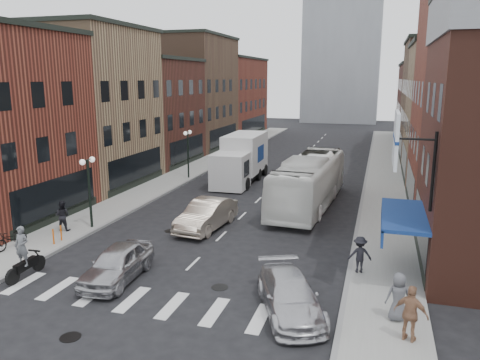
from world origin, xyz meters
name	(u,v)px	position (x,y,z in m)	size (l,w,h in m)	color
ground	(184,272)	(0.00, 0.00, 0.00)	(160.00, 160.00, 0.00)	black
sidewalk_left	(195,169)	(-8.50, 22.00, 0.07)	(3.00, 74.00, 0.15)	gray
sidewalk_right	(384,180)	(8.50, 22.00, 0.07)	(3.00, 74.00, 0.15)	gray
curb_left	(210,171)	(-7.00, 22.00, 0.00)	(0.20, 74.00, 0.16)	gray
curb_right	(366,180)	(7.00, 22.00, 0.00)	(0.20, 74.00, 0.16)	gray
crosswalk_stripes	(153,303)	(0.00, -3.00, 0.00)	(12.00, 2.20, 0.01)	silver
bldg_left_mid_a	(77,107)	(-14.99, 14.00, 6.15)	(10.30, 10.20, 12.30)	#87674A
bldg_left_mid_b	(140,111)	(-14.99, 24.00, 5.15)	(10.30, 10.20, 10.30)	#4B241B
bldg_left_far_a	(184,93)	(-14.99, 35.00, 6.65)	(10.30, 12.20, 13.30)	brown
bldg_left_far_b	(222,97)	(-14.99, 49.00, 5.65)	(10.30, 16.20, 11.30)	maroon
bldg_right_mid_b	(473,113)	(14.99, 24.00, 5.65)	(10.30, 10.20, 11.30)	#87674A
bldg_right_far_a	(454,100)	(14.99, 35.00, 6.15)	(10.30, 12.20, 12.30)	brown
bldg_right_far_b	(439,103)	(14.99, 49.00, 5.15)	(10.30, 16.20, 10.30)	#4B241B
awning_blue	(399,216)	(8.93, 2.50, 2.63)	(1.80, 5.00, 0.78)	navy
billboard_sign	(398,140)	(8.59, 0.50, 6.13)	(1.52, 3.00, 3.70)	black
streetlamp_near	(89,179)	(-7.40, 4.00, 2.91)	(0.32, 1.22, 4.11)	black
streetlamp_far	(188,145)	(-7.40, 18.00, 2.91)	(0.32, 1.22, 4.11)	black
bike_rack	(57,235)	(-7.60, 1.30, 0.55)	(0.08, 0.68, 0.80)	#D8590C
box_truck	(241,159)	(-2.86, 18.35, 1.89)	(2.80, 8.82, 3.82)	silver
motorcycle_rider	(23,254)	(-6.30, -2.52, 1.08)	(0.65, 2.27, 2.32)	black
transit_bus	(309,182)	(3.61, 12.44, 1.68)	(2.82, 12.07, 3.36)	white
sedan_left_near	(117,263)	(-2.38, -1.57, 0.74)	(1.76, 4.37, 1.49)	#B3B2B7
sedan_left_far	(207,215)	(-1.22, 6.00, 0.83)	(1.75, 5.02, 1.65)	beige
curb_car	(290,296)	(5.15, -2.27, 0.68)	(1.91, 4.71, 1.37)	silver
parked_bicycle	(12,239)	(-9.22, -0.05, 0.63)	(0.64, 1.83, 0.96)	black
ped_left_solo	(62,216)	(-8.55, 3.01, 0.99)	(0.82, 0.47, 1.69)	black
ped_right_a	(360,254)	(7.40, 1.90, 0.95)	(1.04, 0.51, 1.61)	black
ped_right_b	(411,314)	(9.22, -3.22, 1.09)	(1.10, 0.55, 1.88)	#96694C
ped_right_c	(398,297)	(8.87, -1.94, 1.01)	(0.84, 0.55, 1.72)	#53545A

